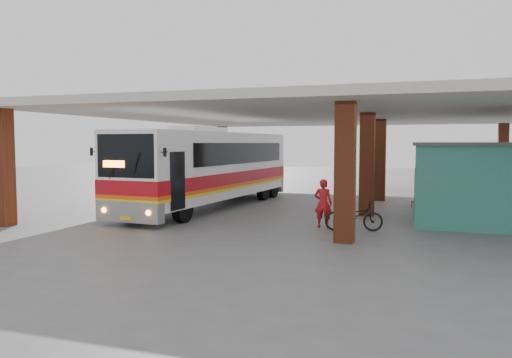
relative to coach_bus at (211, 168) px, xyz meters
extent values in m
plane|color=#515154|center=(4.39, -3.36, -1.90)|extent=(90.00, 90.00, 0.00)
cube|color=brown|center=(7.39, -6.36, 0.28)|extent=(0.60, 0.60, 4.35)
cube|color=brown|center=(7.39, -0.36, 0.28)|extent=(0.60, 0.60, 4.35)
cube|color=brown|center=(7.39, 5.64, 0.28)|extent=(0.60, 0.60, 4.35)
cube|color=brown|center=(-5.11, -7.36, 0.28)|extent=(0.60, 0.60, 4.35)
cube|color=brown|center=(-5.11, 13.64, 0.28)|extent=(0.60, 0.60, 4.35)
cube|color=brown|center=(14.39, 13.64, 0.28)|extent=(0.60, 0.60, 4.35)
cube|color=beige|center=(4.89, 3.14, 2.60)|extent=(21.00, 23.00, 0.30)
cube|color=#327D6A|center=(11.89, 0.64, -0.40)|extent=(5.00, 8.00, 3.00)
cube|color=#4D4D4D|center=(11.89, 0.64, 1.15)|extent=(5.20, 8.20, 0.12)
cube|color=#163C36|center=(9.37, -0.86, -0.85)|extent=(0.08, 0.95, 2.10)
cube|color=black|center=(9.37, 2.14, -0.10)|extent=(0.08, 1.20, 1.00)
cube|color=black|center=(9.34, 2.14, -0.10)|extent=(0.04, 1.30, 1.10)
cube|color=white|center=(0.00, 0.04, 0.16)|extent=(3.59, 13.16, 3.03)
cube|color=white|center=(-0.07, -1.04, 1.79)|extent=(1.52, 3.33, 0.27)
cube|color=gray|center=(-0.43, -6.26, -1.30)|extent=(2.75, 0.62, 0.76)
cube|color=#AF0C15|center=(0.00, 0.04, -0.43)|extent=(3.63, 13.16, 0.54)
cube|color=#EC520D|center=(0.00, 0.04, -0.78)|extent=(3.63, 13.16, 0.14)
cube|color=yellow|center=(0.00, 0.04, -0.90)|extent=(3.63, 13.16, 0.11)
cube|color=black|center=(-0.44, -6.41, 0.73)|extent=(2.46, 0.27, 1.57)
cube|color=black|center=(-1.30, 0.99, 0.70)|extent=(0.72, 9.73, 0.98)
cube|color=black|center=(1.42, 0.81, 0.70)|extent=(0.72, 9.73, 0.98)
cube|color=#FF5905|center=(-0.93, -6.44, 0.43)|extent=(0.92, 0.11, 0.24)
sphere|color=orange|center=(-1.42, -6.41, -1.27)|extent=(0.20, 0.20, 0.20)
sphere|color=orange|center=(0.53, -6.55, -1.27)|extent=(0.20, 0.20, 0.20)
cube|color=yellow|center=(-0.44, -6.49, -1.52)|extent=(0.49, 0.06, 0.13)
cylinder|color=black|center=(-1.48, -4.42, -1.36)|extent=(0.42, 1.10, 1.08)
cylinder|color=black|center=(0.86, -4.58, -1.36)|extent=(0.42, 1.10, 1.08)
cylinder|color=black|center=(-0.91, 3.90, -1.36)|extent=(0.42, 1.10, 1.08)
cylinder|color=black|center=(1.43, 3.74, -1.36)|extent=(0.42, 1.10, 1.08)
cylinder|color=black|center=(-0.81, 5.31, -1.36)|extent=(0.42, 1.10, 1.08)
cylinder|color=black|center=(1.53, 5.15, -1.36)|extent=(0.42, 1.10, 1.08)
imported|color=black|center=(7.39, -4.29, -1.37)|extent=(2.11, 1.12, 1.06)
imported|color=red|center=(6.23, -3.92, -1.01)|extent=(0.66, 0.44, 1.78)
cube|color=#B62513|center=(9.39, 3.34, -1.64)|extent=(0.61, 0.61, 0.07)
cube|color=#B62513|center=(9.57, 3.26, -1.34)|extent=(0.24, 0.45, 0.66)
cylinder|color=black|center=(9.14, 3.24, -1.79)|extent=(0.03, 0.03, 0.22)
cylinder|color=black|center=(9.49, 3.09, -1.79)|extent=(0.03, 0.03, 0.22)
cylinder|color=black|center=(9.30, 3.59, -1.79)|extent=(0.03, 0.03, 0.22)
cylinder|color=black|center=(9.64, 3.44, -1.79)|extent=(0.03, 0.03, 0.22)
camera|label=1|loc=(9.76, -21.79, 1.18)|focal=35.00mm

